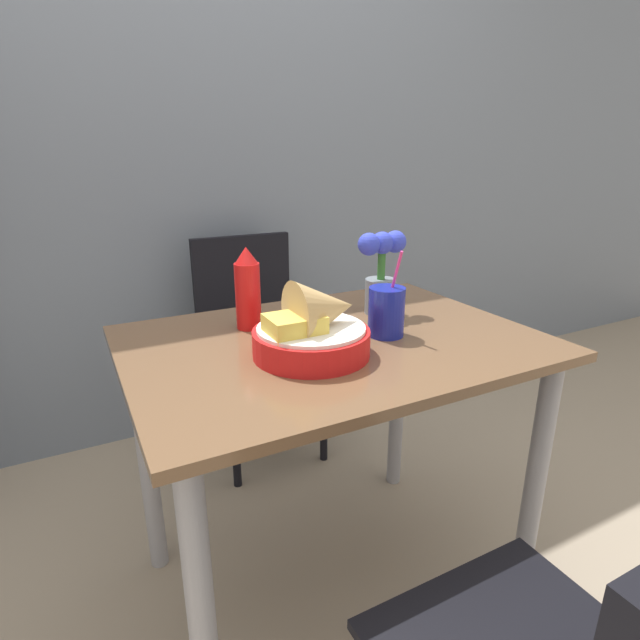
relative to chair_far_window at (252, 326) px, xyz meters
The scene contains 8 objects.
ground_plane 0.96m from the chair_far_window, 95.65° to the right, with size 12.00×12.00×0.00m, color gray.
wall_window 0.84m from the chair_far_window, 106.06° to the left, with size 7.00×0.06×2.60m.
dining_table 0.82m from the chair_far_window, 95.65° to the right, with size 0.97×0.71×0.74m.
chair_far_window is the anchor object (origin of this frame).
food_basket 0.94m from the chair_far_window, 100.61° to the right, with size 0.26×0.26×0.17m.
ketchup_bottle 0.76m from the chair_far_window, 109.91° to the right, with size 0.06×0.06×0.21m.
drink_cup 0.90m from the chair_far_window, 87.03° to the right, with size 0.09×0.09×0.21m.
flower_vase 0.79m from the chair_far_window, 79.27° to the right, with size 0.14×0.08×0.23m.
Camera 1 is at (-0.55, -0.99, 1.17)m, focal length 28.00 mm.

